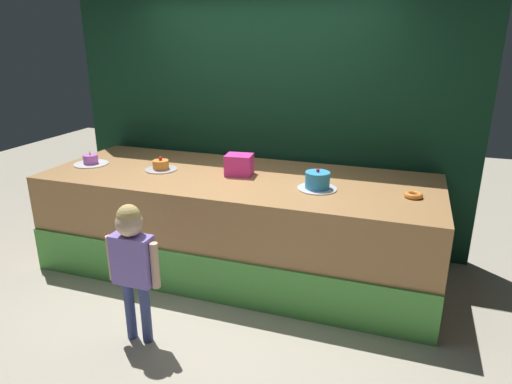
# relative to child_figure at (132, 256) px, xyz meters

# --- Properties ---
(ground_plane) EXTENTS (12.00, 12.00, 0.00)m
(ground_plane) POSITION_rel_child_figure_xyz_m (0.28, 0.63, -0.68)
(ground_plane) COLOR #BCB29E
(stage_platform) EXTENTS (3.56, 1.35, 0.91)m
(stage_platform) POSITION_rel_child_figure_xyz_m (0.28, 1.29, -0.23)
(stage_platform) COLOR #B27F4C
(stage_platform) RESTS_ON ground_plane
(curtain_backdrop) EXTENTS (4.19, 0.08, 2.88)m
(curtain_backdrop) POSITION_rel_child_figure_xyz_m (0.28, 2.06, 0.76)
(curtain_backdrop) COLOR #113823
(curtain_backdrop) RESTS_ON ground_plane
(child_figure) EXTENTS (0.41, 0.19, 1.05)m
(child_figure) POSITION_rel_child_figure_xyz_m (0.00, 0.00, 0.00)
(child_figure) COLOR #3F4C8C
(child_figure) RESTS_ON ground_plane
(pink_box) EXTENTS (0.26, 0.22, 0.19)m
(pink_box) POSITION_rel_child_figure_xyz_m (0.28, 1.33, 0.32)
(pink_box) COLOR #F434A2
(pink_box) RESTS_ON stage_platform
(donut) EXTENTS (0.15, 0.15, 0.04)m
(donut) POSITION_rel_child_figure_xyz_m (1.79, 1.20, 0.25)
(donut) COLOR orange
(donut) RESTS_ON stage_platform
(cake_left) EXTENTS (0.33, 0.33, 0.14)m
(cake_left) POSITION_rel_child_figure_xyz_m (-1.24, 1.18, 0.26)
(cake_left) COLOR white
(cake_left) RESTS_ON stage_platform
(cake_center) EXTENTS (0.30, 0.30, 0.13)m
(cake_center) POSITION_rel_child_figure_xyz_m (-0.48, 1.24, 0.27)
(cake_center) COLOR silver
(cake_center) RESTS_ON stage_platform
(cake_right) EXTENTS (0.33, 0.33, 0.18)m
(cake_right) POSITION_rel_child_figure_xyz_m (1.03, 1.16, 0.29)
(cake_right) COLOR silver
(cake_right) RESTS_ON stage_platform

